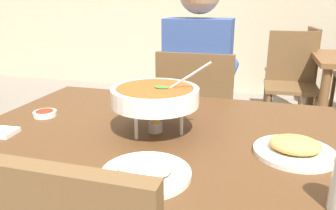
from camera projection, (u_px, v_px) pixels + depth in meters
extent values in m
cube|color=#51331C|center=(156.00, 136.00, 1.18)|extent=(1.31, 0.94, 0.04)
cylinder|color=#51331C|center=(77.00, 156.00, 1.82)|extent=(0.07, 0.07, 0.68)
cylinder|color=#51331C|center=(309.00, 189.00, 1.51)|extent=(0.07, 0.07, 0.68)
cube|color=brown|center=(199.00, 124.00, 2.04)|extent=(0.44, 0.44, 0.03)
cube|color=brown|center=(194.00, 95.00, 1.78)|extent=(0.42, 0.04, 0.45)
cylinder|color=brown|center=(231.00, 148.00, 2.23)|extent=(0.04, 0.04, 0.42)
cylinder|color=brown|center=(177.00, 141.00, 2.33)|extent=(0.04, 0.04, 0.42)
cylinder|color=brown|center=(225.00, 175.00, 1.88)|extent=(0.04, 0.04, 0.42)
cylinder|color=brown|center=(161.00, 166.00, 1.98)|extent=(0.04, 0.04, 0.42)
cylinder|color=#2D2D38|center=(214.00, 155.00, 2.09)|extent=(0.10, 0.10, 0.45)
cylinder|color=#2D2D38|center=(184.00, 151.00, 2.15)|extent=(0.10, 0.10, 0.45)
cube|color=#2D2D38|center=(199.00, 113.00, 2.00)|extent=(0.32, 0.32, 0.12)
cube|color=#334C8C|center=(198.00, 65.00, 1.83)|extent=(0.36, 0.20, 0.50)
cylinder|color=#334C8C|center=(230.00, 68.00, 1.99)|extent=(0.08, 0.28, 0.08)
cylinder|color=#334C8C|center=(179.00, 66.00, 2.07)|extent=(0.08, 0.28, 0.08)
cylinder|color=silver|center=(181.00, 121.00, 1.12)|extent=(0.01, 0.01, 0.10)
cylinder|color=silver|center=(151.00, 111.00, 1.23)|extent=(0.01, 0.01, 0.10)
cylinder|color=silver|center=(136.00, 125.00, 1.09)|extent=(0.01, 0.01, 0.10)
torus|color=silver|center=(156.00, 105.00, 1.13)|extent=(0.21, 0.21, 0.01)
cylinder|color=#B2B2B7|center=(156.00, 127.00, 1.16)|extent=(0.05, 0.05, 0.04)
cone|color=orange|center=(156.00, 119.00, 1.15)|extent=(0.02, 0.02, 0.04)
cylinder|color=white|center=(156.00, 96.00, 1.12)|extent=(0.30, 0.30, 0.06)
cylinder|color=#994C1E|center=(156.00, 89.00, 1.12)|extent=(0.26, 0.26, 0.01)
ellipsoid|color=#388433|center=(162.00, 87.00, 1.11)|extent=(0.05, 0.03, 0.01)
cylinder|color=silver|center=(183.00, 80.00, 1.10)|extent=(0.18, 0.01, 0.13)
cylinder|color=white|center=(146.00, 174.00, 0.87)|extent=(0.24, 0.24, 0.01)
ellipsoid|color=white|center=(146.00, 165.00, 0.86)|extent=(0.15, 0.13, 0.04)
cylinder|color=white|center=(294.00, 152.00, 0.99)|extent=(0.24, 0.24, 0.01)
ellipsoid|color=tan|center=(295.00, 144.00, 0.98)|extent=(0.15, 0.13, 0.04)
cylinder|color=white|center=(45.00, 114.00, 1.32)|extent=(0.09, 0.09, 0.02)
cylinder|color=maroon|center=(45.00, 112.00, 1.31)|extent=(0.07, 0.07, 0.01)
cylinder|color=brown|center=(322.00, 111.00, 2.56)|extent=(0.07, 0.07, 0.68)
cylinder|color=brown|center=(311.00, 89.00, 3.18)|extent=(0.07, 0.07, 0.68)
cylinder|color=brown|center=(332.00, 93.00, 3.53)|extent=(0.04, 0.04, 0.42)
cube|color=brown|center=(291.00, 87.00, 2.88)|extent=(0.46, 0.46, 0.03)
cube|color=brown|center=(291.00, 56.00, 2.99)|extent=(0.42, 0.05, 0.45)
cylinder|color=brown|center=(266.00, 117.00, 2.82)|extent=(0.04, 0.04, 0.42)
cylinder|color=brown|center=(314.00, 121.00, 2.73)|extent=(0.04, 0.04, 0.42)
cylinder|color=brown|center=(265.00, 104.00, 3.17)|extent=(0.04, 0.04, 0.42)
cylinder|color=brown|center=(307.00, 107.00, 3.08)|extent=(0.04, 0.04, 0.42)
cube|color=brown|center=(289.00, 73.00, 3.44)|extent=(0.48, 0.48, 0.03)
cube|color=brown|center=(312.00, 51.00, 3.34)|extent=(0.08, 0.42, 0.45)
cylinder|color=brown|center=(266.00, 89.00, 3.72)|extent=(0.04, 0.04, 0.42)
cylinder|color=brown|center=(270.00, 98.00, 3.36)|extent=(0.04, 0.04, 0.42)
cylinder|color=brown|center=(301.00, 90.00, 3.66)|extent=(0.04, 0.04, 0.42)
cylinder|color=brown|center=(309.00, 100.00, 3.30)|extent=(0.04, 0.04, 0.42)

